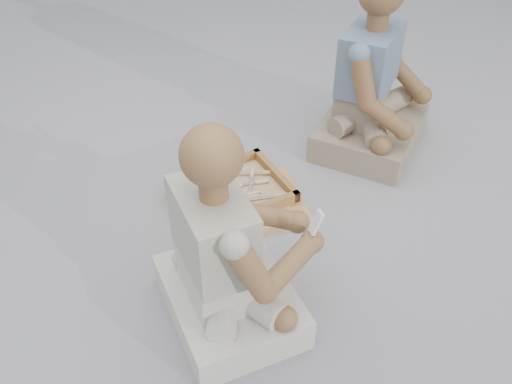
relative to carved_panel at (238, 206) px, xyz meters
name	(u,v)px	position (x,y,z in m)	size (l,w,h in m)	color
ground	(266,262)	(0.00, -0.39, -0.02)	(60.00, 60.00, 0.00)	gray
carved_panel	(238,206)	(0.00, 0.00, 0.00)	(0.65, 0.44, 0.04)	#AC7542
tool_tray	(231,192)	(-0.01, 0.06, 0.05)	(0.60, 0.50, 0.07)	brown
chisel_0	(225,174)	(0.00, 0.19, 0.07)	(0.18, 0.15, 0.02)	silver
chisel_1	(235,190)	(0.01, 0.06, 0.06)	(0.19, 0.15, 0.02)	silver
chisel_2	(275,196)	(0.18, -0.05, 0.05)	(0.22, 0.05, 0.02)	silver
chisel_3	(223,201)	(-0.08, 0.00, 0.06)	(0.12, 0.20, 0.02)	silver
chisel_4	(216,193)	(-0.09, 0.08, 0.05)	(0.13, 0.20, 0.02)	silver
chisel_5	(258,182)	(0.14, 0.08, 0.06)	(0.22, 0.05, 0.02)	silver
chisel_6	(249,198)	(0.05, -0.02, 0.05)	(0.22, 0.03, 0.02)	silver
chisel_7	(265,173)	(0.20, 0.13, 0.06)	(0.21, 0.09, 0.02)	silver
chisel_8	(222,186)	(-0.04, 0.11, 0.06)	(0.19, 0.14, 0.02)	silver
chisel_9	(249,195)	(0.06, 0.00, 0.06)	(0.22, 0.02, 0.02)	silver
chisel_10	(252,175)	(0.13, 0.14, 0.06)	(0.11, 0.21, 0.02)	silver
wood_chip_0	(214,251)	(-0.20, -0.24, -0.02)	(0.02, 0.01, 0.00)	tan
wood_chip_1	(268,166)	(0.28, 0.28, -0.02)	(0.02, 0.01, 0.00)	tan
wood_chip_2	(229,200)	(-0.02, 0.08, -0.02)	(0.02, 0.01, 0.00)	tan
wood_chip_3	(292,201)	(0.28, -0.04, -0.02)	(0.02, 0.01, 0.00)	tan
wood_chip_4	(302,200)	(0.33, -0.05, -0.02)	(0.02, 0.01, 0.00)	tan
wood_chip_5	(241,195)	(0.06, 0.10, -0.02)	(0.02, 0.01, 0.00)	tan
wood_chip_6	(268,232)	(0.08, -0.21, -0.02)	(0.02, 0.01, 0.00)	tan
wood_chip_7	(218,161)	(0.03, 0.42, -0.02)	(0.02, 0.01, 0.00)	tan
wood_chip_8	(281,219)	(0.18, -0.15, -0.02)	(0.02, 0.01, 0.00)	tan
wood_chip_9	(296,196)	(0.32, -0.01, -0.02)	(0.02, 0.01, 0.00)	tan
wood_chip_10	(233,191)	(0.03, 0.14, -0.02)	(0.02, 0.01, 0.00)	tan
wood_chip_11	(186,210)	(-0.24, 0.09, -0.02)	(0.02, 0.01, 0.00)	tan
wood_chip_12	(256,185)	(0.16, 0.15, -0.02)	(0.02, 0.01, 0.00)	tan
craftsman	(227,260)	(-0.25, -0.60, 0.29)	(0.63, 0.62, 0.93)	beige
companion	(373,93)	(0.89, 0.28, 0.31)	(0.82, 0.81, 1.00)	gray
mobile_phone	(316,222)	(0.09, -0.64, 0.41)	(0.05, 0.04, 0.10)	white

